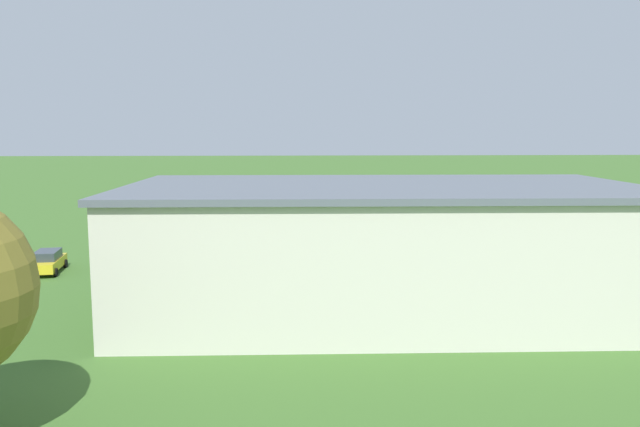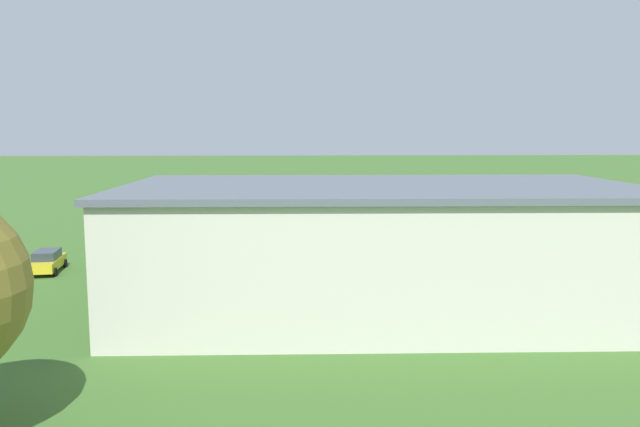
{
  "view_description": "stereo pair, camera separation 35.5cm",
  "coord_description": "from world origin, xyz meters",
  "px_view_note": "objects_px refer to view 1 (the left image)",
  "views": [
    {
      "loc": [
        2.1,
        75.11,
        10.58
      ],
      "look_at": [
        -1.07,
        12.14,
        2.26
      ],
      "focal_mm": 35.07,
      "sensor_mm": 36.0,
      "label": 1
    },
    {
      "loc": [
        1.74,
        75.13,
        10.58
      ],
      "look_at": [
        -1.07,
        12.14,
        2.26
      ],
      "focal_mm": 35.07,
      "sensor_mm": 36.0,
      "label": 2
    }
  ],
  "objects_px": {
    "car_yellow": "(48,261)",
    "hangar": "(384,247)",
    "biplane": "(303,195)",
    "car_white": "(527,253)",
    "person_at_fence_line": "(224,245)",
    "person_walking_on_apron": "(471,249)",
    "car_silver": "(140,258)",
    "person_by_parked_cars": "(209,251)",
    "person_near_hangar_door": "(255,249)"
  },
  "relations": [
    {
      "from": "biplane",
      "to": "person_by_parked_cars",
      "type": "bearing_deg",
      "value": 72.49
    },
    {
      "from": "car_yellow",
      "to": "person_walking_on_apron",
      "type": "bearing_deg",
      "value": -174.4
    },
    {
      "from": "person_at_fence_line",
      "to": "person_near_hangar_door",
      "type": "distance_m",
      "value": 3.21
    },
    {
      "from": "car_white",
      "to": "person_near_hangar_door",
      "type": "xyz_separation_m",
      "value": [
        22.08,
        -2.72,
        0.02
      ]
    },
    {
      "from": "car_white",
      "to": "person_walking_on_apron",
      "type": "relative_size",
      "value": 2.56
    },
    {
      "from": "biplane",
      "to": "person_by_parked_cars",
      "type": "relative_size",
      "value": 5.79
    },
    {
      "from": "person_at_fence_line",
      "to": "biplane",
      "type": "bearing_deg",
      "value": -106.58
    },
    {
      "from": "car_silver",
      "to": "person_near_hangar_door",
      "type": "xyz_separation_m",
      "value": [
        -8.72,
        -3.43,
        0.01
      ]
    },
    {
      "from": "biplane",
      "to": "person_by_parked_cars",
      "type": "height_order",
      "value": "biplane"
    },
    {
      "from": "hangar",
      "to": "car_silver",
      "type": "relative_size",
      "value": 6.39
    },
    {
      "from": "hangar",
      "to": "car_yellow",
      "type": "height_order",
      "value": "hangar"
    },
    {
      "from": "hangar",
      "to": "car_yellow",
      "type": "distance_m",
      "value": 26.32
    },
    {
      "from": "car_white",
      "to": "person_by_parked_cars",
      "type": "xyz_separation_m",
      "value": [
        25.93,
        -2.35,
        -0.03
      ]
    },
    {
      "from": "car_silver",
      "to": "person_by_parked_cars",
      "type": "distance_m",
      "value": 5.75
    },
    {
      "from": "hangar",
      "to": "biplane",
      "type": "height_order",
      "value": "hangar"
    },
    {
      "from": "car_white",
      "to": "car_silver",
      "type": "distance_m",
      "value": 30.81
    },
    {
      "from": "person_by_parked_cars",
      "to": "person_walking_on_apron",
      "type": "distance_m",
      "value": 21.81
    },
    {
      "from": "person_by_parked_cars",
      "to": "biplane",
      "type": "bearing_deg",
      "value": -107.51
    },
    {
      "from": "car_silver",
      "to": "hangar",
      "type": "bearing_deg",
      "value": 145.59
    },
    {
      "from": "car_white",
      "to": "person_near_hangar_door",
      "type": "distance_m",
      "value": 22.25
    },
    {
      "from": "hangar",
      "to": "person_walking_on_apron",
      "type": "relative_size",
      "value": 18.12
    },
    {
      "from": "car_yellow",
      "to": "person_at_fence_line",
      "type": "bearing_deg",
      "value": -154.78
    },
    {
      "from": "car_white",
      "to": "car_silver",
      "type": "height_order",
      "value": "car_silver"
    },
    {
      "from": "car_silver",
      "to": "biplane",
      "type": "bearing_deg",
      "value": -114.02
    },
    {
      "from": "car_silver",
      "to": "car_yellow",
      "type": "relative_size",
      "value": 0.98
    },
    {
      "from": "car_yellow",
      "to": "person_near_hangar_door",
      "type": "height_order",
      "value": "person_near_hangar_door"
    },
    {
      "from": "person_near_hangar_door",
      "to": "person_walking_on_apron",
      "type": "bearing_deg",
      "value": 176.56
    },
    {
      "from": "person_at_fence_line",
      "to": "person_walking_on_apron",
      "type": "distance_m",
      "value": 20.91
    },
    {
      "from": "person_by_parked_cars",
      "to": "person_near_hangar_door",
      "type": "xyz_separation_m",
      "value": [
        -3.85,
        -0.37,
        0.05
      ]
    },
    {
      "from": "car_white",
      "to": "car_yellow",
      "type": "distance_m",
      "value": 37.5
    },
    {
      "from": "car_silver",
      "to": "car_white",
      "type": "bearing_deg",
      "value": -178.69
    },
    {
      "from": "biplane",
      "to": "person_near_hangar_door",
      "type": "distance_m",
      "value": 27.03
    },
    {
      "from": "biplane",
      "to": "car_white",
      "type": "bearing_deg",
      "value": 120.76
    },
    {
      "from": "person_near_hangar_door",
      "to": "person_walking_on_apron",
      "type": "distance_m",
      "value": 17.98
    },
    {
      "from": "car_white",
      "to": "person_at_fence_line",
      "type": "xyz_separation_m",
      "value": [
        24.87,
        -4.31,
        0.03
      ]
    },
    {
      "from": "person_walking_on_apron",
      "to": "car_silver",
      "type": "bearing_deg",
      "value": 5.03
    },
    {
      "from": "biplane",
      "to": "person_near_hangar_door",
      "type": "bearing_deg",
      "value": 80.09
    },
    {
      "from": "biplane",
      "to": "car_white",
      "type": "xyz_separation_m",
      "value": [
        -17.44,
        29.29,
        -1.84
      ]
    },
    {
      "from": "person_by_parked_cars",
      "to": "person_walking_on_apron",
      "type": "height_order",
      "value": "person_walking_on_apron"
    },
    {
      "from": "car_white",
      "to": "person_at_fence_line",
      "type": "relative_size",
      "value": 2.49
    },
    {
      "from": "person_near_hangar_door",
      "to": "hangar",
      "type": "bearing_deg",
      "value": 119.05
    },
    {
      "from": "biplane",
      "to": "person_by_parked_cars",
      "type": "xyz_separation_m",
      "value": [
        8.5,
        26.94,
        -1.88
      ]
    },
    {
      "from": "person_by_parked_cars",
      "to": "person_near_hangar_door",
      "type": "bearing_deg",
      "value": -174.49
    },
    {
      "from": "car_yellow",
      "to": "person_near_hangar_door",
      "type": "relative_size",
      "value": 2.85
    },
    {
      "from": "car_yellow",
      "to": "hangar",
      "type": "bearing_deg",
      "value": 155.56
    },
    {
      "from": "car_silver",
      "to": "person_by_parked_cars",
      "type": "relative_size",
      "value": 2.95
    },
    {
      "from": "car_white",
      "to": "car_yellow",
      "type": "bearing_deg",
      "value": 2.48
    },
    {
      "from": "biplane",
      "to": "car_silver",
      "type": "bearing_deg",
      "value": 65.98
    },
    {
      "from": "car_yellow",
      "to": "person_by_parked_cars",
      "type": "relative_size",
      "value": 3.01
    },
    {
      "from": "biplane",
      "to": "person_at_fence_line",
      "type": "xyz_separation_m",
      "value": [
        7.44,
        24.98,
        -1.81
      ]
    }
  ]
}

